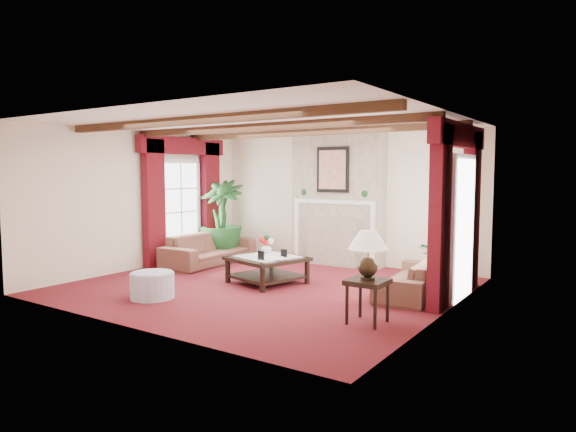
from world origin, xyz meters
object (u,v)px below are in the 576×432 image
Objects in this scene: sofa_left at (209,243)px; sofa_right at (412,271)px; ottoman at (152,286)px; side_table at (367,301)px; coffee_table at (267,270)px; potted_palm at (221,236)px.

sofa_left is 4.46m from sofa_right.
side_table is at bearing 11.07° from ottoman.
ottoman is at bearing -58.93° from sofa_right.
coffee_table reaches higher than ottoman.
potted_palm reaches higher than side_table.
ottoman is at bearing -65.36° from potted_palm.
sofa_left reaches higher than ottoman.
sofa_left is 3.94× the size of side_table.
sofa_right is 2.95× the size of ottoman.
sofa_right is at bearing 28.93° from coffee_table.
potted_palm is at bearing -106.98° from sofa_right.
potted_palm is 3.50× the size of side_table.
sofa_right reaches higher than coffee_table.
potted_palm is at bearing 162.50° from coffee_table.
coffee_table is 2.00m from ottoman.
potted_palm reaches higher than sofa_right.
coffee_table is at bearing -82.12° from sofa_right.
sofa_right is 4.81m from potted_palm.
side_table is (2.43, -1.19, 0.05)m from coffee_table.
side_table is 3.32m from ottoman.
ottoman is (1.26, -2.65, -0.23)m from sofa_left.
coffee_table is at bearing 153.98° from side_table.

